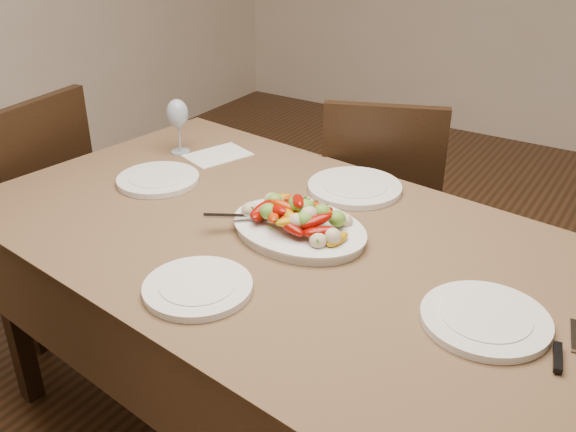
{
  "coord_description": "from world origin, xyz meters",
  "views": [
    {
      "loc": [
        0.67,
        -1.43,
        1.6
      ],
      "look_at": [
        -0.14,
        -0.17,
        0.82
      ],
      "focal_mm": 40.0,
      "sensor_mm": 36.0,
      "label": 1
    }
  ],
  "objects_px": {
    "dining_table": "(288,348)",
    "serving_platter": "(299,231)",
    "plate_right": "(485,320)",
    "wine_glass": "(178,125)",
    "chair_left": "(21,213)",
    "chair_far": "(381,208)",
    "plate_left": "(158,180)",
    "plate_far": "(355,188)",
    "plate_near": "(198,288)"
  },
  "relations": [
    {
      "from": "plate_right",
      "to": "serving_platter",
      "type": "bearing_deg",
      "value": 167.97
    },
    {
      "from": "chair_far",
      "to": "plate_far",
      "type": "distance_m",
      "value": 0.55
    },
    {
      "from": "chair_far",
      "to": "chair_left",
      "type": "xyz_separation_m",
      "value": [
        -1.15,
        -0.79,
        0.0
      ]
    },
    {
      "from": "chair_far",
      "to": "dining_table",
      "type": "bearing_deg",
      "value": 74.23
    },
    {
      "from": "plate_left",
      "to": "plate_far",
      "type": "bearing_deg",
      "value": 27.09
    },
    {
      "from": "chair_left",
      "to": "serving_platter",
      "type": "xyz_separation_m",
      "value": [
        1.26,
        -0.0,
        0.3
      ]
    },
    {
      "from": "dining_table",
      "to": "chair_far",
      "type": "distance_m",
      "value": 0.83
    },
    {
      "from": "dining_table",
      "to": "plate_right",
      "type": "xyz_separation_m",
      "value": [
        0.57,
        -0.09,
        0.39
      ]
    },
    {
      "from": "chair_left",
      "to": "wine_glass",
      "type": "relative_size",
      "value": 4.64
    },
    {
      "from": "chair_far",
      "to": "serving_platter",
      "type": "distance_m",
      "value": 0.85
    },
    {
      "from": "plate_far",
      "to": "plate_near",
      "type": "bearing_deg",
      "value": -94.29
    },
    {
      "from": "dining_table",
      "to": "serving_platter",
      "type": "relative_size",
      "value": 4.81
    },
    {
      "from": "plate_left",
      "to": "plate_right",
      "type": "distance_m",
      "value": 1.12
    },
    {
      "from": "dining_table",
      "to": "plate_near",
      "type": "distance_m",
      "value": 0.51
    },
    {
      "from": "chair_far",
      "to": "plate_near",
      "type": "relative_size",
      "value": 3.71
    },
    {
      "from": "plate_far",
      "to": "plate_near",
      "type": "xyz_separation_m",
      "value": [
        -0.05,
        -0.69,
        0.0
      ]
    },
    {
      "from": "plate_right",
      "to": "plate_near",
      "type": "relative_size",
      "value": 1.09
    },
    {
      "from": "chair_far",
      "to": "plate_left",
      "type": "height_order",
      "value": "chair_far"
    },
    {
      "from": "plate_right",
      "to": "plate_far",
      "type": "relative_size",
      "value": 0.96
    },
    {
      "from": "chair_far",
      "to": "chair_left",
      "type": "distance_m",
      "value": 1.4
    },
    {
      "from": "wine_glass",
      "to": "plate_far",
      "type": "bearing_deg",
      "value": 4.47
    },
    {
      "from": "chair_far",
      "to": "plate_left",
      "type": "bearing_deg",
      "value": 36.74
    },
    {
      "from": "dining_table",
      "to": "chair_left",
      "type": "relative_size",
      "value": 1.94
    },
    {
      "from": "dining_table",
      "to": "wine_glass",
      "type": "bearing_deg",
      "value": 154.72
    },
    {
      "from": "plate_right",
      "to": "chair_left",
      "type": "bearing_deg",
      "value": 176.24
    },
    {
      "from": "plate_right",
      "to": "wine_glass",
      "type": "xyz_separation_m",
      "value": [
        -1.21,
        0.4,
        0.09
      ]
    },
    {
      "from": "plate_near",
      "to": "wine_glass",
      "type": "bearing_deg",
      "value": 133.75
    },
    {
      "from": "serving_platter",
      "to": "plate_far",
      "type": "relative_size",
      "value": 1.32
    },
    {
      "from": "plate_near",
      "to": "wine_glass",
      "type": "height_order",
      "value": "wine_glass"
    },
    {
      "from": "plate_far",
      "to": "dining_table",
      "type": "bearing_deg",
      "value": -92.52
    },
    {
      "from": "dining_table",
      "to": "chair_left",
      "type": "xyz_separation_m",
      "value": [
        -1.24,
        0.03,
        0.1
      ]
    },
    {
      "from": "chair_left",
      "to": "plate_right",
      "type": "relative_size",
      "value": 3.42
    },
    {
      "from": "chair_left",
      "to": "dining_table",
      "type": "bearing_deg",
      "value": 83.38
    },
    {
      "from": "wine_glass",
      "to": "serving_platter",
      "type": "bearing_deg",
      "value": -22.94
    },
    {
      "from": "serving_platter",
      "to": "plate_left",
      "type": "relative_size",
      "value": 1.47
    },
    {
      "from": "wine_glass",
      "to": "chair_left",
      "type": "bearing_deg",
      "value": -154.82
    },
    {
      "from": "plate_right",
      "to": "plate_far",
      "type": "xyz_separation_m",
      "value": [
        -0.55,
        0.45,
        0.0
      ]
    },
    {
      "from": "plate_left",
      "to": "plate_right",
      "type": "xyz_separation_m",
      "value": [
        1.1,
        -0.17,
        0.0
      ]
    },
    {
      "from": "dining_table",
      "to": "plate_left",
      "type": "xyz_separation_m",
      "value": [
        -0.54,
        0.07,
        0.39
      ]
    },
    {
      "from": "serving_platter",
      "to": "wine_glass",
      "type": "height_order",
      "value": "wine_glass"
    },
    {
      "from": "dining_table",
      "to": "chair_far",
      "type": "height_order",
      "value": "chair_far"
    },
    {
      "from": "dining_table",
      "to": "plate_near",
      "type": "xyz_separation_m",
      "value": [
        -0.04,
        -0.33,
        0.39
      ]
    },
    {
      "from": "chair_left",
      "to": "plate_far",
      "type": "bearing_deg",
      "value": 99.35
    },
    {
      "from": "dining_table",
      "to": "plate_far",
      "type": "xyz_separation_m",
      "value": [
        0.02,
        0.36,
        0.39
      ]
    },
    {
      "from": "plate_right",
      "to": "plate_near",
      "type": "xyz_separation_m",
      "value": [
        -0.6,
        -0.24,
        0.0
      ]
    },
    {
      "from": "plate_near",
      "to": "wine_glass",
      "type": "relative_size",
      "value": 1.25
    },
    {
      "from": "plate_near",
      "to": "plate_far",
      "type": "bearing_deg",
      "value": 85.71
    },
    {
      "from": "chair_far",
      "to": "plate_right",
      "type": "xyz_separation_m",
      "value": [
        0.66,
        -0.91,
        0.29
      ]
    },
    {
      "from": "chair_left",
      "to": "plate_left",
      "type": "relative_size",
      "value": 3.66
    },
    {
      "from": "plate_left",
      "to": "plate_far",
      "type": "xyz_separation_m",
      "value": [
        0.55,
        0.28,
        0.0
      ]
    }
  ]
}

